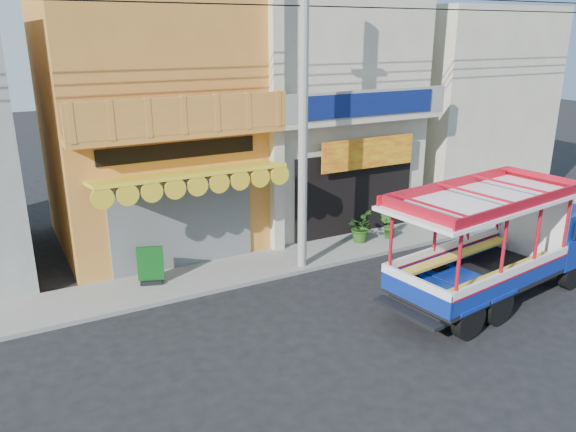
% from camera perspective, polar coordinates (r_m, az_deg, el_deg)
% --- Properties ---
extents(ground, '(90.00, 90.00, 0.00)m').
position_cam_1_polar(ground, '(14.75, 11.36, -9.07)').
color(ground, black).
rests_on(ground, ground).
extents(sidewalk, '(30.00, 2.00, 0.12)m').
position_cam_1_polar(sidewalk, '(17.66, 3.11, -3.80)').
color(sidewalk, slate).
rests_on(sidewalk, ground).
extents(shophouse_left, '(6.00, 7.50, 8.24)m').
position_cam_1_polar(shophouse_left, '(18.64, -14.03, 9.77)').
color(shophouse_left, '#C37A2B').
rests_on(shophouse_left, ground).
extents(shophouse_right, '(6.00, 6.75, 8.24)m').
position_cam_1_polar(shophouse_right, '(20.96, 2.27, 11.16)').
color(shophouse_right, '#B9B098').
rests_on(shophouse_right, ground).
extents(party_pilaster, '(0.35, 0.30, 8.00)m').
position_cam_1_polar(party_pilaster, '(16.83, -1.14, 9.07)').
color(party_pilaster, '#B9B098').
rests_on(party_pilaster, ground).
extents(filler_building_right, '(6.00, 6.00, 7.60)m').
position_cam_1_polar(filler_building_right, '(25.31, 16.23, 10.98)').
color(filler_building_right, '#B9B098').
rests_on(filler_building_right, ground).
extents(utility_pole, '(28.00, 0.26, 9.00)m').
position_cam_1_polar(utility_pole, '(15.43, 2.06, 12.10)').
color(utility_pole, gray).
rests_on(utility_pole, ground).
extents(songthaew_truck, '(6.92, 3.04, 3.12)m').
position_cam_1_polar(songthaew_truck, '(15.66, 21.49, -2.37)').
color(songthaew_truck, black).
rests_on(songthaew_truck, ground).
extents(green_sign, '(0.69, 0.50, 1.07)m').
position_cam_1_polar(green_sign, '(15.73, -13.77, -5.16)').
color(green_sign, black).
rests_on(green_sign, sidewalk).
extents(potted_plant_a, '(1.13, 1.16, 0.98)m').
position_cam_1_polar(potted_plant_a, '(18.47, 7.30, -1.10)').
color(potted_plant_a, '#255117').
rests_on(potted_plant_a, sidewalk).
extents(potted_plant_b, '(0.64, 0.64, 0.91)m').
position_cam_1_polar(potted_plant_b, '(18.89, 10.13, -0.91)').
color(potted_plant_b, '#255117').
rests_on(potted_plant_b, sidewalk).
extents(potted_plant_c, '(0.78, 0.78, 1.04)m').
position_cam_1_polar(potted_plant_c, '(20.82, 13.90, 0.82)').
color(potted_plant_c, '#255117').
rests_on(potted_plant_c, sidewalk).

